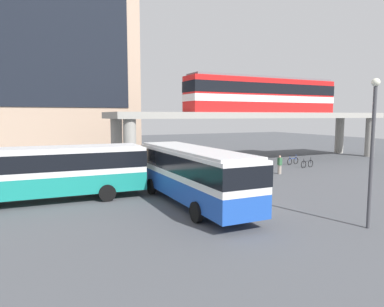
% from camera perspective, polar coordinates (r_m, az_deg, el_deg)
% --- Properties ---
extents(ground_plane, '(120.00, 120.00, 0.00)m').
position_cam_1_polar(ground_plane, '(28.40, -4.21, -4.03)').
color(ground_plane, '#47494F').
extents(elevated_platform, '(32.60, 6.21, 5.35)m').
position_cam_1_polar(elevated_platform, '(39.08, 10.77, 5.49)').
color(elevated_platform, '#9E9B93').
rests_on(elevated_platform, ground_plane).
extents(train, '(18.09, 2.96, 3.84)m').
position_cam_1_polar(train, '(39.47, 11.51, 9.40)').
color(train, red).
rests_on(train, elevated_platform).
extents(bus_main, '(2.86, 11.07, 3.22)m').
position_cam_1_polar(bus_main, '(19.70, 0.06, -2.71)').
color(bus_main, '#1E4CB2').
rests_on(bus_main, ground_plane).
extents(bus_secondary, '(11.14, 3.12, 3.22)m').
position_cam_1_polar(bus_secondary, '(22.03, -22.21, -2.22)').
color(bus_secondary, teal).
rests_on(bus_secondary, ground_plane).
extents(bicycle_blue, '(1.76, 0.43, 1.04)m').
position_cam_1_polar(bicycle_blue, '(37.66, 16.08, -1.17)').
color(bicycle_blue, black).
rests_on(bicycle_blue, ground_plane).
extents(bicycle_silver, '(1.79, 0.25, 1.04)m').
position_cam_1_polar(bicycle_silver, '(29.88, 1.06, -2.81)').
color(bicycle_silver, black).
rests_on(bicycle_silver, ground_plane).
extents(bicycle_black, '(1.78, 0.31, 1.04)m').
position_cam_1_polar(bicycle_black, '(35.86, 18.22, -1.60)').
color(bicycle_black, black).
rests_on(bicycle_black, ground_plane).
extents(pedestrian_walking_across, '(0.33, 0.44, 1.61)m').
position_cam_1_polar(pedestrian_walking_across, '(31.18, 14.07, -1.89)').
color(pedestrian_walking_across, gray).
rests_on(pedestrian_walking_across, ground_plane).
extents(pedestrian_near_building, '(0.43, 0.32, 1.75)m').
position_cam_1_polar(pedestrian_near_building, '(26.65, -4.97, -2.92)').
color(pedestrian_near_building, maroon).
rests_on(pedestrian_near_building, ground_plane).
extents(lamp_post, '(0.36, 0.36, 6.64)m').
position_cam_1_polar(lamp_post, '(17.27, 27.30, 1.70)').
color(lamp_post, '#3F3F44').
rests_on(lamp_post, ground_plane).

